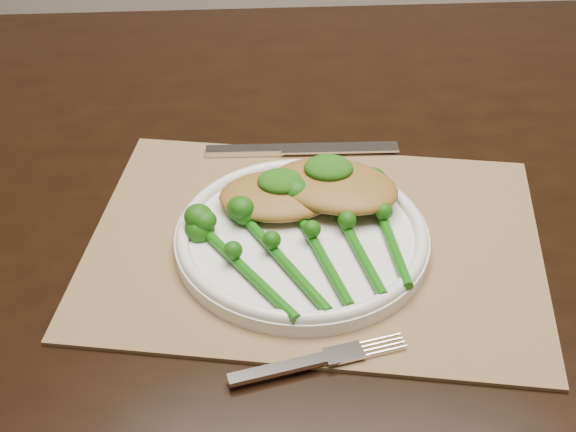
# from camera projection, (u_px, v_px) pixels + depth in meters

# --- Properties ---
(dining_table) EXTENTS (1.70, 1.10, 0.75)m
(dining_table) POSITION_uv_depth(u_px,v_px,m) (353.00, 392.00, 1.12)
(dining_table) COLOR black
(dining_table) RESTS_ON ground
(placemat) EXTENTS (0.46, 0.34, 0.00)m
(placemat) POSITION_uv_depth(u_px,v_px,m) (315.00, 242.00, 0.79)
(placemat) COLOR olive
(placemat) RESTS_ON dining_table
(dinner_plate) EXTENTS (0.25, 0.25, 0.02)m
(dinner_plate) POSITION_uv_depth(u_px,v_px,m) (302.00, 236.00, 0.78)
(dinner_plate) COLOR white
(dinner_plate) RESTS_ON placemat
(knife) EXTENTS (0.22, 0.04, 0.01)m
(knife) POSITION_uv_depth(u_px,v_px,m) (283.00, 150.00, 0.91)
(knife) COLOR silver
(knife) RESTS_ON placemat
(fork) EXTENTS (0.15, 0.07, 0.00)m
(fork) POSITION_uv_depth(u_px,v_px,m) (330.00, 357.00, 0.67)
(fork) COLOR silver
(fork) RESTS_ON placemat
(chicken_fillet_left) EXTENTS (0.13, 0.10, 0.02)m
(chicken_fillet_left) POSITION_uv_depth(u_px,v_px,m) (279.00, 196.00, 0.81)
(chicken_fillet_left) COLOR olive
(chicken_fillet_left) RESTS_ON dinner_plate
(chicken_fillet_right) EXTENTS (0.15, 0.12, 0.03)m
(chicken_fillet_right) POSITION_uv_depth(u_px,v_px,m) (335.00, 186.00, 0.81)
(chicken_fillet_right) COLOR olive
(chicken_fillet_right) RESTS_ON dinner_plate
(pesto_dollop_left) EXTENTS (0.05, 0.04, 0.02)m
(pesto_dollop_left) POSITION_uv_depth(u_px,v_px,m) (281.00, 181.00, 0.80)
(pesto_dollop_left) COLOR #134309
(pesto_dollop_left) RESTS_ON chicken_fillet_left
(pesto_dollop_right) EXTENTS (0.05, 0.04, 0.02)m
(pesto_dollop_right) POSITION_uv_depth(u_px,v_px,m) (329.00, 168.00, 0.81)
(pesto_dollop_right) COLOR #134309
(pesto_dollop_right) RESTS_ON chicken_fillet_right
(broccolini_bundle) EXTENTS (0.23, 0.24, 0.04)m
(broccolini_bundle) POSITION_uv_depth(u_px,v_px,m) (320.00, 252.00, 0.75)
(broccolini_bundle) COLOR #12560B
(broccolini_bundle) RESTS_ON dinner_plate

